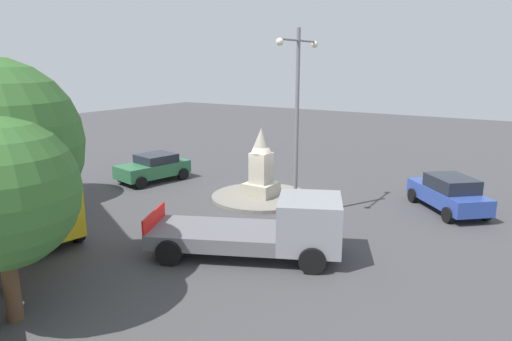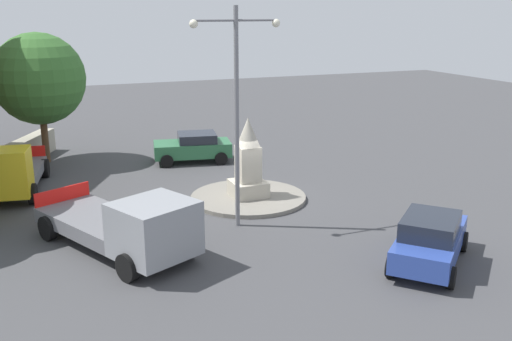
% 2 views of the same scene
% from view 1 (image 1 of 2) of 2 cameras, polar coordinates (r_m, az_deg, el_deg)
% --- Properties ---
extents(ground_plane, '(80.00, 80.00, 0.00)m').
position_cam_1_polar(ground_plane, '(21.74, 0.64, -3.52)').
color(ground_plane, '#424244').
extents(traffic_island, '(4.69, 4.69, 0.16)m').
position_cam_1_polar(traffic_island, '(21.71, 0.64, -3.32)').
color(traffic_island, gray).
rests_on(traffic_island, ground).
extents(monument, '(1.37, 1.37, 3.23)m').
position_cam_1_polar(monument, '(21.34, 0.65, 0.49)').
color(monument, '#B2AA99').
rests_on(monument, traffic_island).
extents(streetlamp, '(3.15, 0.28, 7.62)m').
position_cam_1_polar(streetlamp, '(18.36, 5.17, 7.96)').
color(streetlamp, slate).
rests_on(streetlamp, ground).
extents(car_green_waiting, '(4.10, 2.63, 1.47)m').
position_cam_1_polar(car_green_waiting, '(25.39, -12.70, 0.42)').
color(car_green_waiting, '#2D6B42').
rests_on(car_green_waiting, ground).
extents(car_blue_parked_right, '(4.15, 3.99, 1.58)m').
position_cam_1_polar(car_blue_parked_right, '(21.41, 22.98, -2.62)').
color(car_blue_parked_right, '#2D479E').
rests_on(car_blue_parked_right, ground).
extents(truck_grey_near_island, '(4.67, 6.61, 2.06)m').
position_cam_1_polar(truck_grey_near_island, '(15.12, 1.72, -7.26)').
color(truck_grey_near_island, gray).
rests_on(truck_grey_near_island, ground).
extents(truck_yellow_far_side, '(3.10, 5.73, 2.27)m').
position_cam_1_polar(truck_yellow_far_side, '(18.13, -26.11, -4.95)').
color(truck_yellow_far_side, yellow).
rests_on(truck_yellow_far_side, ground).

